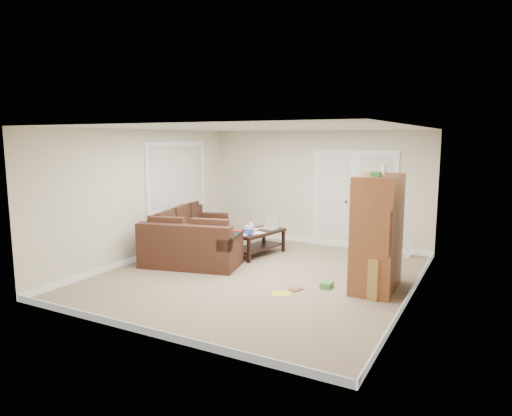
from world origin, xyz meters
The scene contains 17 objects.
floor centered at (0.00, 0.00, 0.00)m, with size 5.50×5.50×0.00m, color gray.
ceiling centered at (0.00, 0.00, 2.50)m, with size 5.00×5.50×0.02m, color silver.
wall_left centered at (-2.50, 0.00, 1.25)m, with size 0.02×5.50×2.50m, color beige.
wall_right centered at (2.50, 0.00, 1.25)m, with size 0.02×5.50×2.50m, color beige.
wall_back centered at (0.00, 2.75, 1.25)m, with size 5.00×0.02×2.50m, color beige.
wall_front centered at (0.00, -2.75, 1.25)m, with size 5.00×0.02×2.50m, color beige.
baseboards centered at (0.00, 0.00, 0.05)m, with size 5.00×5.50×0.10m, color silver, non-canonical shape.
french_doors centered at (0.85, 2.71, 1.04)m, with size 1.80×0.05×2.13m.
window_left centered at (-2.46, 1.00, 1.55)m, with size 0.05×1.92×1.42m.
sectional_sofa centered at (-1.78, 0.51, 0.33)m, with size 2.37×2.82×0.83m.
coffee_table centered at (-0.67, 1.24, 0.27)m, with size 0.82×1.30×0.82m.
tv_armoire centered at (1.93, 0.27, 0.90)m, with size 0.65×1.14×1.92m.
side_cabinet centered at (1.92, -0.04, 0.36)m, with size 0.57×0.57×1.01m.
space_heater centered at (2.03, 2.45, 0.14)m, with size 0.11×0.09×0.28m, color white.
floor_magazine centered at (0.73, -0.65, 0.00)m, with size 0.28×0.22×0.01m, color yellow.
floor_greenbox centered at (1.25, -0.05, 0.04)m, with size 0.16×0.22×0.09m, color #408D42.
floor_book centered at (0.79, -0.36, 0.01)m, with size 0.15×0.20×0.02m, color brown.
Camera 1 is at (3.52, -6.68, 2.34)m, focal length 32.00 mm.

